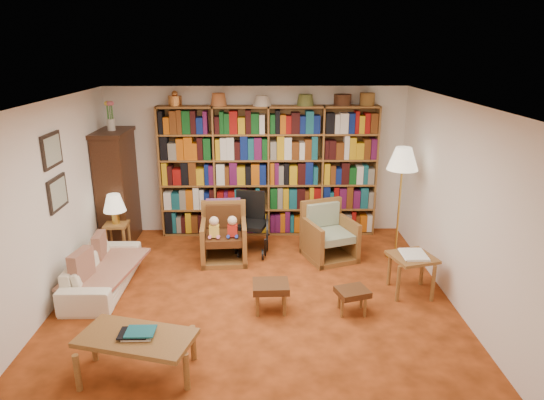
{
  "coord_description": "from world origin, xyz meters",
  "views": [
    {
      "loc": [
        0.11,
        -5.58,
        3.11
      ],
      "look_at": [
        0.23,
        0.6,
        1.15
      ],
      "focal_mm": 32.0,
      "sensor_mm": 36.0,
      "label": 1
    }
  ],
  "objects_px": {
    "sofa": "(103,271)",
    "coffee_table": "(136,340)",
    "wheelchair": "(251,225)",
    "side_table_papers": "(412,262)",
    "armchair_leather": "(224,236)",
    "side_table_lamp": "(117,232)",
    "footstool_a": "(271,288)",
    "floor_lamp": "(403,163)",
    "armchair_sage": "(329,236)",
    "footstool_b": "(352,294)"
  },
  "relations": [
    {
      "from": "floor_lamp",
      "to": "footstool_a",
      "type": "relative_size",
      "value": 3.83
    },
    {
      "from": "armchair_leather",
      "to": "side_table_papers",
      "type": "distance_m",
      "value": 2.78
    },
    {
      "from": "side_table_papers",
      "to": "coffee_table",
      "type": "distance_m",
      "value": 3.56
    },
    {
      "from": "footstool_a",
      "to": "footstool_b",
      "type": "bearing_deg",
      "value": -3.76
    },
    {
      "from": "wheelchair",
      "to": "side_table_papers",
      "type": "distance_m",
      "value": 2.58
    },
    {
      "from": "side_table_lamp",
      "to": "armchair_sage",
      "type": "height_order",
      "value": "armchair_sage"
    },
    {
      "from": "sofa",
      "to": "footstool_a",
      "type": "relative_size",
      "value": 3.65
    },
    {
      "from": "footstool_a",
      "to": "wheelchair",
      "type": "bearing_deg",
      "value": 98.67
    },
    {
      "from": "sofa",
      "to": "coffee_table",
      "type": "distance_m",
      "value": 2.06
    },
    {
      "from": "armchair_leather",
      "to": "footstool_b",
      "type": "xyz_separation_m",
      "value": [
        1.67,
        -1.65,
        -0.1
      ]
    },
    {
      "from": "wheelchair",
      "to": "footstool_a",
      "type": "relative_size",
      "value": 2.12
    },
    {
      "from": "footstool_a",
      "to": "coffee_table",
      "type": "relative_size",
      "value": 0.37
    },
    {
      "from": "floor_lamp",
      "to": "footstool_b",
      "type": "height_order",
      "value": "floor_lamp"
    },
    {
      "from": "sofa",
      "to": "armchair_sage",
      "type": "relative_size",
      "value": 1.77
    },
    {
      "from": "sofa",
      "to": "side_table_lamp",
      "type": "distance_m",
      "value": 1.09
    },
    {
      "from": "wheelchair",
      "to": "armchair_leather",
      "type": "bearing_deg",
      "value": -144.16
    },
    {
      "from": "floor_lamp",
      "to": "side_table_papers",
      "type": "distance_m",
      "value": 1.55
    },
    {
      "from": "wheelchair",
      "to": "sofa",
      "type": "bearing_deg",
      "value": -147.93
    },
    {
      "from": "footstool_b",
      "to": "coffee_table",
      "type": "bearing_deg",
      "value": -154.02
    },
    {
      "from": "side_table_lamp",
      "to": "floor_lamp",
      "type": "relative_size",
      "value": 0.3
    },
    {
      "from": "side_table_lamp",
      "to": "wheelchair",
      "type": "relative_size",
      "value": 0.55
    },
    {
      "from": "side_table_lamp",
      "to": "wheelchair",
      "type": "height_order",
      "value": "wheelchair"
    },
    {
      "from": "sofa",
      "to": "footstool_a",
      "type": "height_order",
      "value": "sofa"
    },
    {
      "from": "armchair_leather",
      "to": "floor_lamp",
      "type": "bearing_deg",
      "value": -0.37
    },
    {
      "from": "sofa",
      "to": "armchair_leather",
      "type": "relative_size",
      "value": 1.88
    },
    {
      "from": "armchair_leather",
      "to": "armchair_sage",
      "type": "relative_size",
      "value": 0.94
    },
    {
      "from": "side_table_papers",
      "to": "coffee_table",
      "type": "height_order",
      "value": "side_table_papers"
    },
    {
      "from": "footstool_b",
      "to": "coffee_table",
      "type": "xyz_separation_m",
      "value": [
        -2.32,
        -1.13,
        0.13
      ]
    },
    {
      "from": "sofa",
      "to": "armchair_leather",
      "type": "xyz_separation_m",
      "value": [
        1.56,
        0.94,
        0.12
      ]
    },
    {
      "from": "side_table_lamp",
      "to": "sofa",
      "type": "bearing_deg",
      "value": -84.69
    },
    {
      "from": "armchair_sage",
      "to": "floor_lamp",
      "type": "xyz_separation_m",
      "value": [
        1.03,
        -0.06,
        1.16
      ]
    },
    {
      "from": "sofa",
      "to": "footstool_b",
      "type": "xyz_separation_m",
      "value": [
        3.24,
        -0.71,
        0.02
      ]
    },
    {
      "from": "floor_lamp",
      "to": "coffee_table",
      "type": "distance_m",
      "value": 4.43
    },
    {
      "from": "armchair_leather",
      "to": "footstool_a",
      "type": "xyz_separation_m",
      "value": [
        0.68,
        -1.59,
        -0.05
      ]
    },
    {
      "from": "footstool_a",
      "to": "coffee_table",
      "type": "xyz_separation_m",
      "value": [
        -1.33,
        -1.19,
        0.08
      ]
    },
    {
      "from": "floor_lamp",
      "to": "coffee_table",
      "type": "height_order",
      "value": "floor_lamp"
    },
    {
      "from": "wheelchair",
      "to": "floor_lamp",
      "type": "distance_m",
      "value": 2.49
    },
    {
      "from": "armchair_sage",
      "to": "footstool_a",
      "type": "relative_size",
      "value": 2.07
    },
    {
      "from": "armchair_leather",
      "to": "wheelchair",
      "type": "relative_size",
      "value": 0.92
    },
    {
      "from": "armchair_leather",
      "to": "side_table_lamp",
      "type": "bearing_deg",
      "value": 175.38
    },
    {
      "from": "armchair_sage",
      "to": "side_table_papers",
      "type": "relative_size",
      "value": 1.45
    },
    {
      "from": "armchair_leather",
      "to": "wheelchair",
      "type": "xyz_separation_m",
      "value": [
        0.4,
        0.29,
        0.08
      ]
    },
    {
      "from": "armchair_sage",
      "to": "footstool_b",
      "type": "bearing_deg",
      "value": -87.76
    },
    {
      "from": "armchair_sage",
      "to": "footstool_a",
      "type": "height_order",
      "value": "armchair_sage"
    },
    {
      "from": "side_table_lamp",
      "to": "floor_lamp",
      "type": "xyz_separation_m",
      "value": [
        4.3,
        -0.15,
        1.11
      ]
    },
    {
      "from": "armchair_leather",
      "to": "floor_lamp",
      "type": "height_order",
      "value": "floor_lamp"
    },
    {
      "from": "armchair_sage",
      "to": "wheelchair",
      "type": "height_order",
      "value": "wheelchair"
    },
    {
      "from": "floor_lamp",
      "to": "armchair_leather",
      "type": "bearing_deg",
      "value": 179.63
    },
    {
      "from": "sofa",
      "to": "wheelchair",
      "type": "bearing_deg",
      "value": -57.8
    },
    {
      "from": "footstool_b",
      "to": "armchair_leather",
      "type": "bearing_deg",
      "value": 135.34
    }
  ]
}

